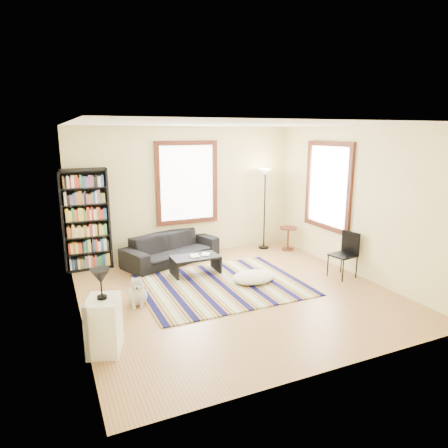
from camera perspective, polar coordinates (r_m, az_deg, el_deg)
name	(u,v)px	position (r m, az deg, el deg)	size (l,w,h in m)	color
floor	(236,295)	(6.94, 1.72, -10.15)	(5.00, 5.00, 0.10)	#A2824A
ceiling	(237,121)	(6.38, 1.90, 14.54)	(5.00, 5.00, 0.10)	white
wall_back	(186,192)	(8.84, -5.46, 4.64)	(5.00, 0.10, 2.80)	#FFE9AB
wall_front	(341,256)	(4.43, 16.41, -4.35)	(5.00, 0.10, 2.80)	#FFE9AB
wall_left	(70,227)	(5.88, -21.15, -0.45)	(0.10, 5.00, 2.80)	#FFE9AB
wall_right	(358,202)	(7.94, 18.61, 3.06)	(0.10, 5.00, 2.80)	#FFE9AB
window_back	(187,183)	(8.74, -5.32, 5.87)	(1.20, 0.06, 1.60)	white
window_right	(328,186)	(8.46, 14.65, 5.27)	(0.06, 1.20, 1.60)	white
rug	(222,285)	(7.22, -0.34, -8.68)	(2.85, 2.28, 0.02)	#0B0C3B
sofa	(171,248)	(8.45, -7.54, -3.44)	(0.80, 2.06, 0.60)	black
bookshelf	(86,220)	(8.25, -19.12, 0.55)	(0.90, 0.30, 2.00)	black
coffee_table	(195,265)	(7.73, -4.10, -5.88)	(0.90, 0.50, 0.36)	black
book_a	(190,256)	(7.64, -4.83, -4.62)	(0.17, 0.23, 0.02)	beige
book_b	(202,254)	(7.77, -3.21, -4.31)	(0.16, 0.21, 0.02)	beige
floor_cushion	(253,277)	(7.35, 4.20, -7.58)	(0.79, 0.60, 0.20)	silver
floor_lamp	(265,209)	(9.28, 5.81, 2.08)	(0.30, 0.30, 1.86)	black
side_table	(288,239)	(9.34, 9.13, -2.09)	(0.40, 0.40, 0.54)	#441811
folding_chair	(343,255)	(7.80, 16.62, -4.31)	(0.42, 0.40, 0.86)	black
white_cabinet	(104,325)	(5.30, -16.75, -13.67)	(0.38, 0.50, 0.70)	white
table_lamp	(101,284)	(5.09, -17.15, -8.21)	(0.24, 0.24, 0.38)	black
dog	(137,290)	(6.53, -12.33, -9.14)	(0.36, 0.50, 0.50)	silver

